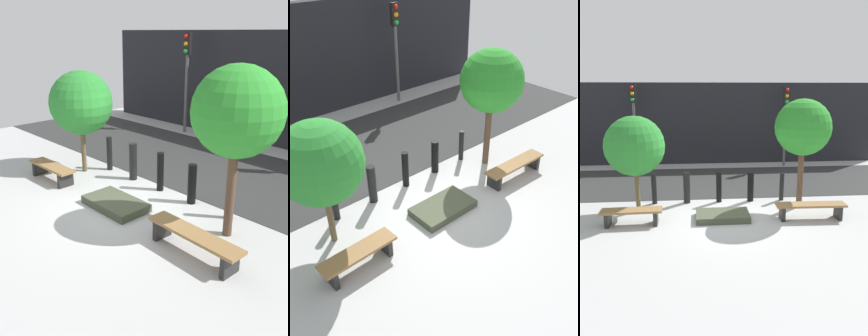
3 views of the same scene
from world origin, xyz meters
TOP-DOWN VIEW (x-y plane):
  - ground_plane at (0.00, 0.00)m, footprint 18.00×18.00m
  - road_strip at (0.00, 3.75)m, footprint 18.00×4.29m
  - building_facade at (0.00, 7.21)m, footprint 16.20×0.50m
  - bench_left at (-2.45, -0.29)m, footprint 1.63×0.48m
  - bench_right at (2.45, -0.29)m, footprint 1.96×0.48m
  - planter_bed at (0.00, -0.09)m, footprint 1.48×0.87m
  - tree_behind_left_bench at (-2.45, 0.75)m, footprint 1.72×1.72m
  - tree_behind_right_bench at (2.45, 0.75)m, footprint 1.67×1.67m
  - bollard_far_left at (-2.05, 1.35)m, footprint 0.16×0.16m
  - bollard_left at (-1.03, 1.35)m, footprint 0.21×0.21m
  - bollard_center at (0.00, 1.35)m, footprint 0.17×0.17m
  - bollard_right at (1.03, 1.35)m, footprint 0.20×0.20m
  - bollard_far_right at (2.05, 1.35)m, footprint 0.14×0.14m
  - traffic_light_west at (-3.42, 6.18)m, footprint 0.28×0.27m

SIDE VIEW (x-z plane):
  - ground_plane at x=0.00m, z-range 0.00..0.00m
  - road_strip at x=0.00m, z-range 0.00..0.01m
  - planter_bed at x=0.00m, z-range 0.00..0.18m
  - bench_left at x=-2.45m, z-range 0.09..0.52m
  - bench_right at x=2.45m, z-range 0.10..0.55m
  - bollard_far_right at x=2.05m, z-range 0.00..0.91m
  - bollard_right at x=1.03m, z-range 0.00..0.95m
  - bollard_far_left at x=-2.05m, z-range 0.00..0.99m
  - bollard_center at x=0.00m, z-range 0.00..0.99m
  - bollard_left at x=-1.03m, z-range 0.00..1.01m
  - building_facade at x=0.00m, z-range 0.00..3.84m
  - tree_behind_left_bench at x=-2.45m, z-range 0.55..3.37m
  - tree_behind_right_bench at x=2.45m, z-range 0.79..4.08m
  - traffic_light_west at x=-3.42m, z-range 0.71..4.45m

